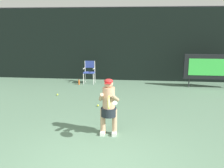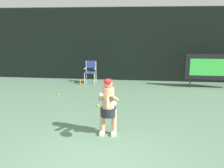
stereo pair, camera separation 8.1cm
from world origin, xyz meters
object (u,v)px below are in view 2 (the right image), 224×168
at_px(scoreboard, 210,67).
at_px(tennis_player, 108,105).
at_px(water_bottle, 80,82).
at_px(tennis_ball_loose, 98,105).
at_px(tennis_ball_spare, 58,94).
at_px(umpire_chair, 90,71).
at_px(tennis_racket, 108,102).

relative_size(scoreboard, tennis_player, 1.51).
relative_size(scoreboard, water_bottle, 8.30).
height_order(tennis_ball_loose, tennis_ball_spare, same).
bearing_deg(scoreboard, tennis_player, -124.68).
bearing_deg(tennis_player, tennis_ball_spare, 125.91).
relative_size(water_bottle, tennis_ball_spare, 3.90).
distance_m(tennis_player, tennis_ball_spare, 4.35).
distance_m(umpire_chair, tennis_ball_loose, 3.77).
height_order(water_bottle, tennis_ball_loose, water_bottle).
distance_m(umpire_chair, tennis_player, 6.07).
bearing_deg(tennis_ball_spare, water_bottle, 78.42).
distance_m(tennis_player, tennis_racket, 0.56).
bearing_deg(tennis_ball_spare, tennis_ball_loose, -33.43).
bearing_deg(tennis_ball_loose, umpire_chair, 105.75).
xyz_separation_m(umpire_chair, tennis_ball_spare, (-0.85, -2.36, -0.58)).
relative_size(tennis_player, tennis_ball_spare, 21.42).
height_order(tennis_player, tennis_ball_loose, tennis_player).
xyz_separation_m(tennis_player, tennis_racket, (0.07, -0.51, 0.23)).
distance_m(scoreboard, tennis_ball_loose, 5.63).
xyz_separation_m(scoreboard, tennis_ball_spare, (-6.34, -2.05, -0.91)).
xyz_separation_m(tennis_player, tennis_ball_spare, (-2.51, 3.47, -0.76)).
bearing_deg(tennis_racket, tennis_ball_loose, 103.53).
xyz_separation_m(water_bottle, tennis_player, (2.11, -5.45, 0.67)).
height_order(tennis_player, tennis_racket, tennis_player).
bearing_deg(water_bottle, tennis_ball_loose, -65.67).
xyz_separation_m(tennis_racket, tennis_ball_spare, (-2.59, 3.98, -0.98)).
xyz_separation_m(scoreboard, water_bottle, (-5.93, -0.07, -0.82)).
distance_m(scoreboard, tennis_racket, 7.10).
bearing_deg(scoreboard, water_bottle, -179.33).
height_order(water_bottle, tennis_ball_spare, water_bottle).
bearing_deg(umpire_chair, tennis_ball_loose, -74.25).
relative_size(water_bottle, tennis_ball_loose, 3.90).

